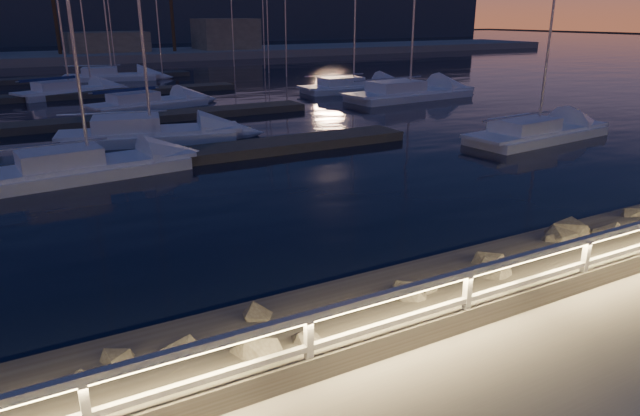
# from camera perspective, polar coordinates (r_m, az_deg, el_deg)

# --- Properties ---
(ground) EXTENTS (400.00, 400.00, 0.00)m
(ground) POSITION_cam_1_polar(r_m,az_deg,el_deg) (9.63, 9.74, -12.98)
(ground) COLOR gray
(ground) RESTS_ON ground
(harbor_water) EXTENTS (400.00, 440.00, 0.60)m
(harbor_water) POSITION_cam_1_polar(r_m,az_deg,el_deg) (38.34, -20.99, 8.56)
(harbor_water) COLOR black
(harbor_water) RESTS_ON ground
(guard_rail) EXTENTS (44.11, 0.12, 1.06)m
(guard_rail) POSITION_cam_1_polar(r_m,az_deg,el_deg) (9.21, 9.67, -9.00)
(guard_rail) COLOR silver
(guard_rail) RESTS_ON ground
(riprap) EXTENTS (29.07, 3.13, 1.37)m
(riprap) POSITION_cam_1_polar(r_m,az_deg,el_deg) (9.20, -21.98, -17.21)
(riprap) COLOR #666057
(riprap) RESTS_ON ground
(floating_docks) EXTENTS (22.00, 36.00, 0.40)m
(floating_docks) POSITION_cam_1_polar(r_m,az_deg,el_deg) (39.51, -21.38, 9.62)
(floating_docks) COLOR #605A50
(floating_docks) RESTS_ON ground
(far_shore) EXTENTS (160.00, 14.00, 5.20)m
(far_shore) POSITION_cam_1_polar(r_m,az_deg,el_deg) (80.63, -26.11, 13.58)
(far_shore) COLOR gray
(far_shore) RESTS_ON ground
(sailboat_b) EXTENTS (8.43, 4.08, 13.85)m
(sailboat_b) POSITION_cam_1_polar(r_m,az_deg,el_deg) (27.76, -17.00, 7.23)
(sailboat_b) COLOR white
(sailboat_b) RESTS_ON ground
(sailboat_d) EXTENTS (8.48, 3.28, 13.99)m
(sailboat_d) POSITION_cam_1_polar(r_m,az_deg,el_deg) (28.85, 20.70, 7.17)
(sailboat_d) COLOR white
(sailboat_d) RESTS_ON ground
(sailboat_f) EXTENTS (7.67, 2.99, 12.74)m
(sailboat_f) POSITION_cam_1_polar(r_m,az_deg,el_deg) (22.42, -22.56, 3.92)
(sailboat_f) COLOR white
(sailboat_f) RESTS_ON ground
(sailboat_g) EXTENTS (8.02, 4.12, 13.12)m
(sailboat_g) POSITION_cam_1_polar(r_m,az_deg,el_deg) (37.86, -17.03, 10.06)
(sailboat_g) COLOR white
(sailboat_g) RESTS_ON ground
(sailboat_h) EXTENTS (10.27, 3.78, 17.01)m
(sailboat_h) POSITION_cam_1_polar(r_m,az_deg,el_deg) (41.00, 8.67, 11.35)
(sailboat_h) COLOR white
(sailboat_h) RESTS_ON ground
(sailboat_k) EXTENTS (8.44, 4.23, 13.80)m
(sailboat_k) POSITION_cam_1_polar(r_m,az_deg,el_deg) (55.93, -20.28, 12.33)
(sailboat_k) COLOR white
(sailboat_k) RESTS_ON ground
(sailboat_l) EXTENTS (8.71, 2.97, 14.52)m
(sailboat_l) POSITION_cam_1_polar(r_m,az_deg,el_deg) (44.76, 3.11, 12.08)
(sailboat_l) COLOR white
(sailboat_l) RESTS_ON ground
(sailboat_n) EXTENTS (7.87, 4.83, 13.03)m
(sailboat_n) POSITION_cam_1_polar(r_m,az_deg,el_deg) (45.67, -23.98, 10.68)
(sailboat_n) COLOR white
(sailboat_n) RESTS_ON ground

